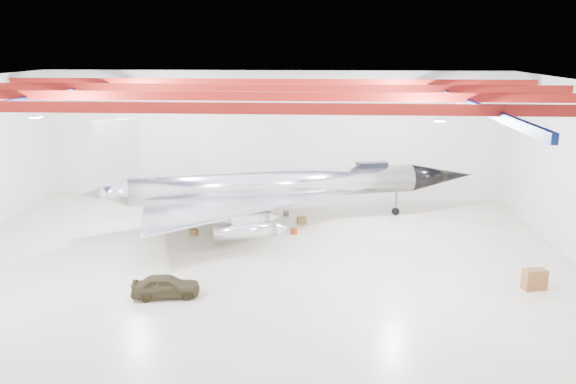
{
  "coord_description": "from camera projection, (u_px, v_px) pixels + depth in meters",
  "views": [
    {
      "loc": [
        4.61,
        -33.29,
        13.04
      ],
      "look_at": [
        2.17,
        2.0,
        3.79
      ],
      "focal_mm": 35.0,
      "sensor_mm": 36.0,
      "label": 1
    }
  ],
  "objects": [
    {
      "name": "wall_back",
      "position": [
        273.0,
        135.0,
        48.82
      ],
      "size": [
        40.0,
        0.0,
        40.0
      ],
      "primitive_type": "plane",
      "rotation": [
        1.57,
        0.0,
        0.0
      ],
      "color": "silver",
      "rests_on": "floor"
    },
    {
      "name": "jet_aircraft",
      "position": [
        276.0,
        189.0,
        41.92
      ],
      "size": [
        29.3,
        21.1,
        8.16
      ],
      "rotation": [
        0.0,
        0.0,
        0.28
      ],
      "color": "silver",
      "rests_on": "floor"
    },
    {
      "name": "crate_small",
      "position": [
        150.0,
        215.0,
        44.14
      ],
      "size": [
        0.39,
        0.31,
        0.27
      ],
      "primitive_type": "cube",
      "rotation": [
        0.0,
        0.0,
        -0.02
      ],
      "color": "#59595B",
      "rests_on": "floor"
    },
    {
      "name": "tool_chest",
      "position": [
        294.0,
        231.0,
        40.02
      ],
      "size": [
        0.5,
        0.5,
        0.42
      ],
      "primitive_type": "cylinder",
      "rotation": [
        0.0,
        0.0,
        0.09
      ],
      "color": "#A62C10",
      "rests_on": "floor"
    },
    {
      "name": "toolbox_red",
      "position": [
        206.0,
        216.0,
        43.72
      ],
      "size": [
        0.56,
        0.51,
        0.32
      ],
      "primitive_type": "cube",
      "rotation": [
        0.0,
        0.0,
        -0.36
      ],
      "color": "#A62C10",
      "rests_on": "floor"
    },
    {
      "name": "ceiling_structure",
      "position": [
        249.0,
        93.0,
        33.12
      ],
      "size": [
        39.5,
        29.5,
        1.08
      ],
      "color": "maroon",
      "rests_on": "ceiling"
    },
    {
      "name": "floor",
      "position": [
        252.0,
        257.0,
        35.73
      ],
      "size": [
        40.0,
        40.0,
        0.0
      ],
      "primitive_type": "plane",
      "color": "#BBB295",
      "rests_on": "ground"
    },
    {
      "name": "spares_box",
      "position": [
        286.0,
        213.0,
        44.32
      ],
      "size": [
        0.56,
        0.56,
        0.4
      ],
      "primitive_type": "cylinder",
      "rotation": [
        0.0,
        0.0,
        -0.3
      ],
      "color": "#59595B",
      "rests_on": "floor"
    },
    {
      "name": "ceiling",
      "position": [
        249.0,
        81.0,
        32.95
      ],
      "size": [
        40.0,
        40.0,
        0.0
      ],
      "primitive_type": "plane",
      "rotation": [
        3.14,
        0.0,
        0.0
      ],
      "color": "#0A0F38",
      "rests_on": "wall_back"
    },
    {
      "name": "jeep",
      "position": [
        166.0,
        286.0,
        29.94
      ],
      "size": [
        3.79,
        2.06,
        1.22
      ],
      "primitive_type": "imported",
      "rotation": [
        0.0,
        0.0,
        1.75
      ],
      "color": "#36301B",
      "rests_on": "floor"
    },
    {
      "name": "parts_bin",
      "position": [
        302.0,
        220.0,
        42.38
      ],
      "size": [
        0.78,
        0.68,
        0.47
      ],
      "primitive_type": "cube",
      "rotation": [
        0.0,
        0.0,
        0.22
      ],
      "color": "olive",
      "rests_on": "floor"
    },
    {
      "name": "crate_ply",
      "position": [
        194.0,
        232.0,
        39.87
      ],
      "size": [
        0.59,
        0.49,
        0.4
      ],
      "primitive_type": "cube",
      "rotation": [
        0.0,
        0.0,
        -0.06
      ],
      "color": "olive",
      "rests_on": "floor"
    },
    {
      "name": "oil_barrel",
      "position": [
        219.0,
        232.0,
        39.84
      ],
      "size": [
        0.57,
        0.46,
        0.38
      ],
      "primitive_type": "cube",
      "rotation": [
        0.0,
        0.0,
        0.05
      ],
      "color": "olive",
      "rests_on": "floor"
    },
    {
      "name": "desk",
      "position": [
        535.0,
        279.0,
        30.85
      ],
      "size": [
        1.37,
        0.9,
        1.16
      ],
      "primitive_type": "cube",
      "rotation": [
        0.0,
        0.0,
        0.23
      ],
      "color": "brown",
      "rests_on": "floor"
    }
  ]
}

